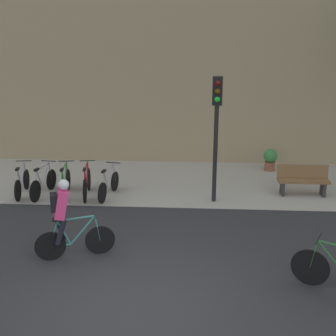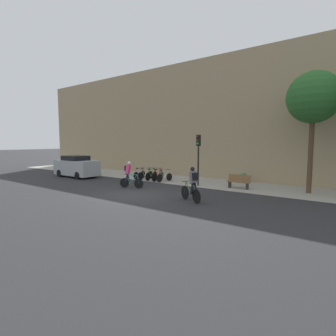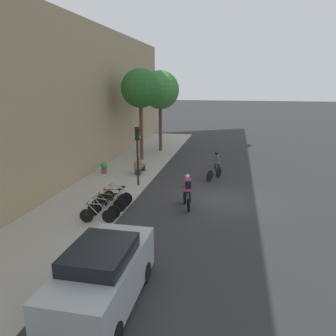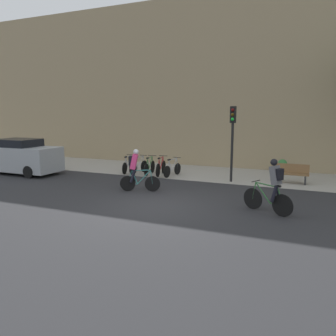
{
  "view_description": "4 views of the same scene",
  "coord_description": "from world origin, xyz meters",
  "px_view_note": "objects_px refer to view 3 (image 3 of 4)",
  "views": [
    {
      "loc": [
        0.93,
        -6.25,
        4.49
      ],
      "look_at": [
        0.33,
        3.76,
        1.38
      ],
      "focal_mm": 45.0,
      "sensor_mm": 36.0,
      "label": 1
    },
    {
      "loc": [
        10.59,
        -10.62,
        3.03
      ],
      "look_at": [
        0.57,
        2.91,
        1.35
      ],
      "focal_mm": 28.0,
      "sensor_mm": 36.0,
      "label": 2
    },
    {
      "loc": [
        -16.61,
        -0.5,
        6.02
      ],
      "look_at": [
        0.38,
        2.99,
        1.48
      ],
      "focal_mm": 35.0,
      "sensor_mm": 36.0,
      "label": 3
    },
    {
      "loc": [
        4.67,
        -10.11,
        3.24
      ],
      "look_at": [
        -0.85,
        3.09,
        0.8
      ],
      "focal_mm": 35.0,
      "sensor_mm": 36.0,
      "label": 4
    }
  ],
  "objects_px": {
    "parked_bike_4": "(118,195)",
    "parked_car": "(103,277)",
    "cyclist_pink": "(187,191)",
    "cyclist_grey": "(216,165)",
    "parked_bike_3": "(114,199)",
    "potted_plant": "(104,167)",
    "bench": "(140,166)",
    "parked_bike_0": "(98,215)",
    "traffic_light_pole": "(138,145)",
    "parked_bike_2": "(109,204)",
    "parked_bike_1": "(103,209)"
  },
  "relations": [
    {
      "from": "cyclist_pink",
      "to": "parked_bike_2",
      "type": "distance_m",
      "value": 3.83
    },
    {
      "from": "parked_bike_0",
      "to": "parked_bike_1",
      "type": "relative_size",
      "value": 0.96
    },
    {
      "from": "cyclist_grey",
      "to": "parked_bike_2",
      "type": "xyz_separation_m",
      "value": [
        -6.63,
        4.66,
        -0.55
      ]
    },
    {
      "from": "traffic_light_pole",
      "to": "parked_bike_4",
      "type": "bearing_deg",
      "value": 176.73
    },
    {
      "from": "parked_bike_4",
      "to": "parked_car",
      "type": "distance_m",
      "value": 8.14
    },
    {
      "from": "cyclist_grey",
      "to": "traffic_light_pole",
      "type": "xyz_separation_m",
      "value": [
        -2.26,
        4.48,
        1.5
      ]
    },
    {
      "from": "parked_bike_0",
      "to": "parked_bike_2",
      "type": "bearing_deg",
      "value": -0.01
    },
    {
      "from": "parked_bike_4",
      "to": "bench",
      "type": "bearing_deg",
      "value": 5.35
    },
    {
      "from": "parked_bike_4",
      "to": "bench",
      "type": "relative_size",
      "value": 1.09
    },
    {
      "from": "parked_bike_4",
      "to": "parked_car",
      "type": "xyz_separation_m",
      "value": [
        -7.76,
        -2.41,
        0.52
      ]
    },
    {
      "from": "parked_car",
      "to": "cyclist_pink",
      "type": "bearing_deg",
      "value": -9.07
    },
    {
      "from": "parked_bike_3",
      "to": "bench",
      "type": "bearing_deg",
      "value": 4.8
    },
    {
      "from": "cyclist_pink",
      "to": "parked_bike_2",
      "type": "height_order",
      "value": "cyclist_pink"
    },
    {
      "from": "potted_plant",
      "to": "cyclist_grey",
      "type": "bearing_deg",
      "value": -88.71
    },
    {
      "from": "parked_bike_4",
      "to": "bench",
      "type": "xyz_separation_m",
      "value": [
        5.72,
        0.54,
        0.08
      ]
    },
    {
      "from": "parked_bike_0",
      "to": "cyclist_grey",
      "type": "bearing_deg",
      "value": -30.46
    },
    {
      "from": "parked_bike_0",
      "to": "parked_car",
      "type": "height_order",
      "value": "parked_car"
    },
    {
      "from": "parked_bike_0",
      "to": "parked_bike_4",
      "type": "height_order",
      "value": "parked_bike_0"
    },
    {
      "from": "potted_plant",
      "to": "bench",
      "type": "bearing_deg",
      "value": -76.66
    },
    {
      "from": "cyclist_pink",
      "to": "parked_bike_3",
      "type": "distance_m",
      "value": 3.69
    },
    {
      "from": "cyclist_grey",
      "to": "parked_car",
      "type": "height_order",
      "value": "parked_car"
    },
    {
      "from": "parked_bike_3",
      "to": "cyclist_grey",
      "type": "bearing_deg",
      "value": -37.94
    },
    {
      "from": "cyclist_grey",
      "to": "traffic_light_pole",
      "type": "height_order",
      "value": "traffic_light_pole"
    },
    {
      "from": "parked_bike_1",
      "to": "potted_plant",
      "type": "height_order",
      "value": "parked_bike_1"
    },
    {
      "from": "parked_bike_4",
      "to": "bench",
      "type": "height_order",
      "value": "parked_bike_4"
    },
    {
      "from": "parked_bike_1",
      "to": "potted_plant",
      "type": "xyz_separation_m",
      "value": [
        7.11,
        2.89,
        0.05
      ]
    },
    {
      "from": "cyclist_pink",
      "to": "potted_plant",
      "type": "height_order",
      "value": "cyclist_pink"
    },
    {
      "from": "parked_bike_3",
      "to": "bench",
      "type": "height_order",
      "value": "parked_bike_3"
    },
    {
      "from": "cyclist_pink",
      "to": "parked_bike_3",
      "type": "height_order",
      "value": "cyclist_pink"
    },
    {
      "from": "parked_bike_0",
      "to": "bench",
      "type": "relative_size",
      "value": 1.08
    },
    {
      "from": "cyclist_grey",
      "to": "parked_bike_3",
      "type": "xyz_separation_m",
      "value": [
        -5.98,
        4.66,
        -0.54
      ]
    },
    {
      "from": "cyclist_pink",
      "to": "parked_bike_3",
      "type": "bearing_deg",
      "value": 97.46
    },
    {
      "from": "cyclist_pink",
      "to": "cyclist_grey",
      "type": "distance_m",
      "value": 5.6
    },
    {
      "from": "parked_bike_2",
      "to": "parked_bike_4",
      "type": "xyz_separation_m",
      "value": [
        1.3,
        -0.0,
        -0.01
      ]
    },
    {
      "from": "cyclist_grey",
      "to": "parked_bike_3",
      "type": "bearing_deg",
      "value": 142.06
    },
    {
      "from": "bench",
      "to": "parked_car",
      "type": "distance_m",
      "value": 13.8
    },
    {
      "from": "cyclist_grey",
      "to": "potted_plant",
      "type": "bearing_deg",
      "value": 91.29
    },
    {
      "from": "cyclist_grey",
      "to": "potted_plant",
      "type": "relative_size",
      "value": 2.31
    },
    {
      "from": "parked_bike_1",
      "to": "bench",
      "type": "xyz_separation_m",
      "value": [
        7.67,
        0.54,
        0.07
      ]
    },
    {
      "from": "parked_bike_4",
      "to": "parked_car",
      "type": "height_order",
      "value": "parked_car"
    },
    {
      "from": "parked_bike_2",
      "to": "parked_bike_0",
      "type": "bearing_deg",
      "value": 179.99
    },
    {
      "from": "parked_bike_3",
      "to": "potted_plant",
      "type": "xyz_separation_m",
      "value": [
        5.81,
        2.89,
        0.03
      ]
    },
    {
      "from": "traffic_light_pole",
      "to": "parked_car",
      "type": "relative_size",
      "value": 0.82
    },
    {
      "from": "parked_bike_0",
      "to": "potted_plant",
      "type": "xyz_separation_m",
      "value": [
        7.76,
        2.89,
        0.05
      ]
    },
    {
      "from": "bench",
      "to": "potted_plant",
      "type": "height_order",
      "value": "bench"
    },
    {
      "from": "cyclist_pink",
      "to": "parked_bike_0",
      "type": "xyz_separation_m",
      "value": [
        -2.42,
        3.62,
        -0.56
      ]
    },
    {
      "from": "parked_bike_1",
      "to": "bench",
      "type": "bearing_deg",
      "value": 4.0
    },
    {
      "from": "traffic_light_pole",
      "to": "parked_car",
      "type": "bearing_deg",
      "value": -168.33
    },
    {
      "from": "parked_bike_3",
      "to": "bench",
      "type": "relative_size",
      "value": 1.16
    },
    {
      "from": "cyclist_pink",
      "to": "parked_bike_1",
      "type": "relative_size",
      "value": 1.05
    }
  ]
}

